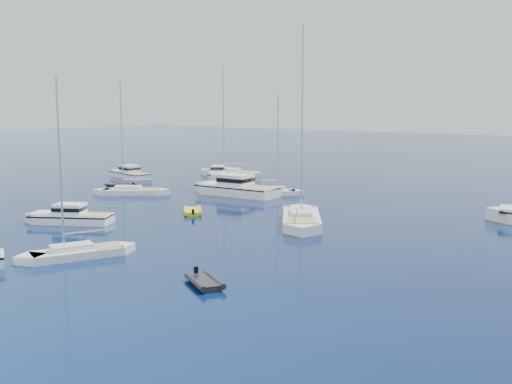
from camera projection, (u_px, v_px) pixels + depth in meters
motor_cruiser_left at (69, 223)px, 54.59m from camera, size 8.84×6.85×2.29m
motor_cruiser_centre at (234, 195)px, 71.63m from camera, size 12.39×4.74×3.18m
motor_cruiser_far_l at (129, 178)px, 88.52m from camera, size 9.48×4.51×2.39m
motor_cruiser_horizon at (218, 177)px, 89.37m from camera, size 6.89×8.09×2.15m
sailboat_fore at (77, 257)px, 42.30m from camera, size 5.39×9.10×13.04m
sailboat_mid_r at (301, 223)px, 54.42m from camera, size 9.94×12.19×18.53m
sailboat_mid_l at (132, 194)px, 71.98m from camera, size 9.22×7.90×14.24m
sailboat_centre at (270, 194)px, 71.97m from camera, size 8.24×6.52×12.42m
sailboat_far_l at (230, 176)px, 90.93m from camera, size 11.90×4.36×17.09m
tender_yellow at (193, 213)px, 59.54m from camera, size 4.31×4.29×0.95m
tender_grey_near at (205, 286)px, 35.71m from camera, size 3.84×3.23×0.95m
tender_grey_far at (121, 187)px, 78.41m from camera, size 4.49×2.87×0.95m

